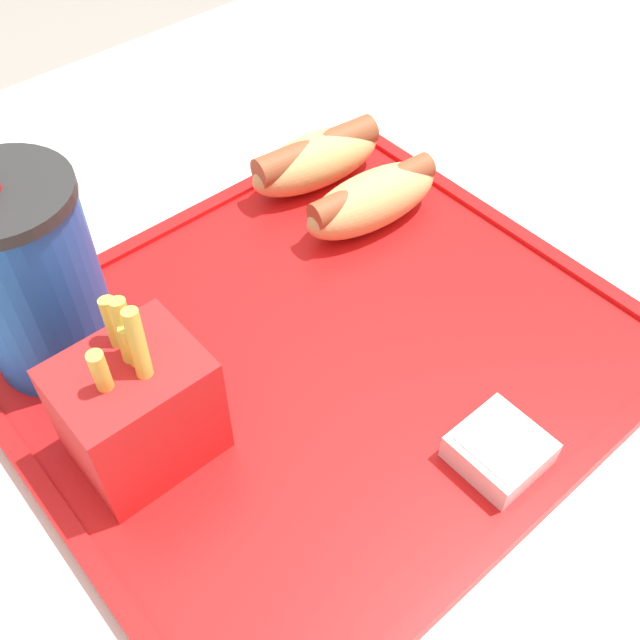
# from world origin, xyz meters

# --- Properties ---
(dining_table) EXTENTS (1.34, 0.87, 0.74)m
(dining_table) POSITION_xyz_m (0.00, 0.00, 0.37)
(dining_table) COLOR beige
(dining_table) RESTS_ON ground_plane
(food_tray) EXTENTS (0.40, 0.35, 0.01)m
(food_tray) POSITION_xyz_m (-0.03, -0.03, 0.74)
(food_tray) COLOR red
(food_tray) RESTS_ON dining_table
(soda_cup) EXTENTS (0.09, 0.09, 0.17)m
(soda_cup) POSITION_xyz_m (-0.16, 0.09, 0.81)
(soda_cup) COLOR #194CA5
(soda_cup) RESTS_ON food_tray
(hot_dog_far) EXTENTS (0.12, 0.06, 0.04)m
(hot_dog_far) POSITION_xyz_m (0.09, 0.11, 0.77)
(hot_dog_far) COLOR tan
(hot_dog_far) RESTS_ON food_tray
(hot_dog_near) EXTENTS (0.12, 0.06, 0.04)m
(hot_dog_near) POSITION_xyz_m (0.09, 0.05, 0.77)
(hot_dog_near) COLOR tan
(hot_dog_near) RESTS_ON food_tray
(fries_carton) EXTENTS (0.08, 0.06, 0.12)m
(fries_carton) POSITION_xyz_m (-0.15, -0.02, 0.79)
(fries_carton) COLOR red
(fries_carton) RESTS_ON food_tray
(sauce_cup_mayo) EXTENTS (0.05, 0.05, 0.02)m
(sauce_cup_mayo) POSITION_xyz_m (0.00, -0.16, 0.76)
(sauce_cup_mayo) COLOR silver
(sauce_cup_mayo) RESTS_ON food_tray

